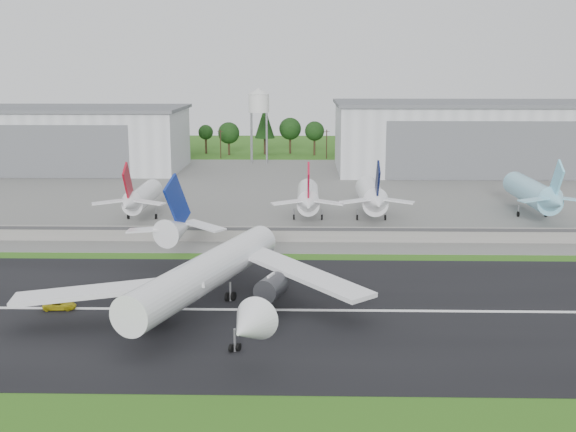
{
  "coord_description": "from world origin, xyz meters",
  "views": [
    {
      "loc": [
        12.66,
        -98.27,
        37.91
      ],
      "look_at": [
        9.59,
        40.0,
        9.0
      ],
      "focal_mm": 45.0,
      "sensor_mm": 36.0,
      "label": 1
    }
  ],
  "objects_px": {
    "main_airliner": "(207,281)",
    "parked_jet_skyblue": "(535,193)",
    "parked_jet_red_a": "(140,198)",
    "parked_jet_navy": "(372,196)",
    "parked_jet_red_b": "(308,198)",
    "ground_vehicle": "(60,305)"
  },
  "relations": [
    {
      "from": "parked_jet_red_b",
      "to": "parked_jet_navy",
      "type": "xyz_separation_m",
      "value": [
        15.8,
        0.06,
        0.37
      ]
    },
    {
      "from": "ground_vehicle",
      "to": "parked_jet_red_a",
      "type": "relative_size",
      "value": 0.16
    },
    {
      "from": "main_airliner",
      "to": "parked_jet_skyblue",
      "type": "relative_size",
      "value": 1.54
    },
    {
      "from": "parked_jet_red_b",
      "to": "parked_jet_navy",
      "type": "relative_size",
      "value": 1.0
    },
    {
      "from": "ground_vehicle",
      "to": "parked_jet_skyblue",
      "type": "bearing_deg",
      "value": -58.24
    },
    {
      "from": "main_airliner",
      "to": "ground_vehicle",
      "type": "height_order",
      "value": "main_airliner"
    },
    {
      "from": "parked_jet_red_b",
      "to": "parked_jet_skyblue",
      "type": "height_order",
      "value": "parked_jet_skyblue"
    },
    {
      "from": "main_airliner",
      "to": "parked_jet_red_b",
      "type": "bearing_deg",
      "value": -84.1
    },
    {
      "from": "main_airliner",
      "to": "parked_jet_red_b",
      "type": "xyz_separation_m",
      "value": [
        16.1,
        66.94,
        1.1
      ]
    },
    {
      "from": "ground_vehicle",
      "to": "parked_jet_red_b",
      "type": "bearing_deg",
      "value": -35.5
    },
    {
      "from": "parked_jet_skyblue",
      "to": "parked_jet_red_a",
      "type": "bearing_deg",
      "value": -177.05
    },
    {
      "from": "parked_jet_red_a",
      "to": "parked_jet_red_b",
      "type": "distance_m",
      "value": 41.63
    },
    {
      "from": "parked_jet_red_a",
      "to": "parked_jet_skyblue",
      "type": "relative_size",
      "value": 0.84
    },
    {
      "from": "parked_jet_navy",
      "to": "parked_jet_red_b",
      "type": "bearing_deg",
      "value": -179.79
    },
    {
      "from": "parked_jet_navy",
      "to": "main_airliner",
      "type": "bearing_deg",
      "value": -115.46
    },
    {
      "from": "main_airliner",
      "to": "parked_jet_red_a",
      "type": "distance_m",
      "value": 71.63
    },
    {
      "from": "ground_vehicle",
      "to": "parked_jet_navy",
      "type": "relative_size",
      "value": 0.16
    },
    {
      "from": "parked_jet_red_b",
      "to": "parked_jet_skyblue",
      "type": "xyz_separation_m",
      "value": [
        57.18,
        5.07,
        0.39
      ]
    },
    {
      "from": "ground_vehicle",
      "to": "parked_jet_navy",
      "type": "bearing_deg",
      "value": -44.47
    },
    {
      "from": "parked_jet_navy",
      "to": "parked_jet_skyblue",
      "type": "relative_size",
      "value": 0.84
    },
    {
      "from": "main_airliner",
      "to": "parked_jet_red_a",
      "type": "height_order",
      "value": "main_airliner"
    },
    {
      "from": "parked_jet_red_a",
      "to": "parked_jet_red_b",
      "type": "bearing_deg",
      "value": 0.04
    }
  ]
}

